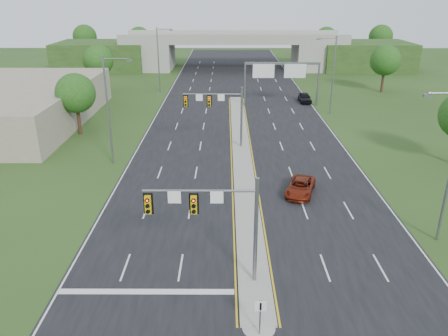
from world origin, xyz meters
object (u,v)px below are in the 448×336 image
signal_mast_far (221,107)px  sign_gantry (281,72)px  keep_right_sign (260,312)px  car_far_a (300,187)px  signal_mast_near (217,215)px  car_far_c (305,98)px  overpass (233,53)px

signal_mast_far → sign_gantry: size_ratio=0.60×
signal_mast_far → keep_right_sign: (2.26, -29.45, -3.21)m
car_far_a → signal_mast_near: bearing=-101.0°
car_far_a → car_far_c: size_ratio=1.07×
sign_gantry → car_far_c: size_ratio=2.65×
signal_mast_far → car_far_a: bearing=-60.0°
sign_gantry → signal_mast_near: bearing=-101.2°
sign_gantry → car_far_c: 6.59m
signal_mast_near → signal_mast_far: (0.00, 25.00, 0.00)m
keep_right_sign → signal_mast_near: bearing=116.9°
keep_right_sign → overpass: (0.00, 84.53, 2.04)m
sign_gantry → keep_right_sign: bearing=-97.7°
signal_mast_near → car_far_c: size_ratio=1.60×
car_far_a → sign_gantry: bearing=104.8°
car_far_c → overpass: bearing=108.2°
keep_right_sign → sign_gantry: bearing=82.3°
sign_gantry → overpass: 35.75m
signal_mast_far → sign_gantry: 21.91m
sign_gantry → overpass: overpass is taller
signal_mast_near → sign_gantry: bearing=78.8°
car_far_a → car_far_c: (6.18, 34.46, 0.09)m
signal_mast_far → overpass: overpass is taller
sign_gantry → car_far_c: bearing=26.8°
sign_gantry → car_far_c: (4.32, 2.18, -4.47)m
overpass → car_far_c: bearing=-71.5°
signal_mast_near → keep_right_sign: (2.26, -4.45, -3.21)m
signal_mast_far → car_far_c: size_ratio=1.60×
signal_mast_far → overpass: (2.26, 55.07, -1.17)m
signal_mast_far → keep_right_sign: bearing=-85.6°
sign_gantry → signal_mast_far: bearing=-114.1°
signal_mast_far → car_far_a: size_ratio=1.49×
car_far_a → signal_mast_far: bearing=138.1°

